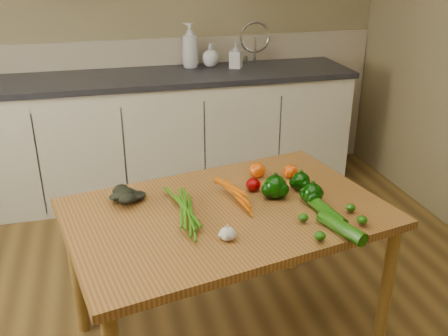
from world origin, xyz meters
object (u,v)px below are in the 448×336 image
table (227,226)px  tomato_c (290,171)px  soap_bottle_b (236,55)px  tomato_b (257,170)px  leafy_greens (129,194)px  tomato_a (253,185)px  zucchini_b (342,227)px  pepper_a (275,187)px  carrot_bunch (222,200)px  soap_bottle_c (211,55)px  pepper_b (301,181)px  garlic_bulb (227,234)px  soap_bottle_a (190,45)px  pepper_c (312,194)px  zucchini_a (327,212)px

table → tomato_c: bearing=20.5°
soap_bottle_b → tomato_b: size_ratio=2.40×
leafy_greens → tomato_b: (0.62, 0.13, -0.01)m
leafy_greens → tomato_a: bearing=-1.1°
leafy_greens → zucchini_b: bearing=-30.2°
tomato_b → zucchini_b: 0.60m
pepper_a → tomato_b: (-0.01, 0.22, -0.02)m
zucchini_b → carrot_bunch: bearing=140.5°
soap_bottle_c → pepper_b: soap_bottle_c is taller
soap_bottle_c → garlic_bulb: size_ratio=2.70×
tomato_b → tomato_a: bearing=-114.7°
tomato_a → carrot_bunch: bearing=-146.6°
carrot_bunch → tomato_c: (0.39, 0.21, -0.00)m
soap_bottle_b → table: bearing=102.0°
soap_bottle_c → zucchini_b: bearing=-156.2°
carrot_bunch → pepper_b: (0.39, 0.07, 0.01)m
carrot_bunch → soap_bottle_a: bearing=71.8°
pepper_c → pepper_b: bearing=89.2°
leafy_greens → garlic_bulb: leafy_greens is taller
garlic_bulb → leafy_greens: bearing=131.1°
pepper_b → zucchini_b: 0.40m
pepper_c → zucchini_a: size_ratio=0.41×
tomato_b → leafy_greens: bearing=-168.5°
garlic_bulb → zucchini_b: zucchini_b is taller
zucchini_b → pepper_a: bearing=112.6°
soap_bottle_c → carrot_bunch: (-0.37, -1.86, -0.24)m
table → soap_bottle_c: (0.36, 1.89, 0.35)m
leafy_greens → pepper_b: leafy_greens is taller
tomato_a → zucchini_a: (0.22, -0.31, -0.00)m
garlic_bulb → pepper_b: bearing=37.6°
soap_bottle_b → zucchini_a: 1.97m
tomato_b → zucchini_a: tomato_b is taller
soap_bottle_b → tomato_c: soap_bottle_b is taller
soap_bottle_b → carrot_bunch: soap_bottle_b is taller
carrot_bunch → tomato_a: 0.21m
carrot_bunch → soap_bottle_b: bearing=61.3°
garlic_bulb → zucchini_a: 0.44m
garlic_bulb → zucchini_a: (0.44, 0.06, 0.00)m
table → soap_bottle_b: 1.89m
carrot_bunch → zucchini_a: 0.44m
soap_bottle_c → zucchini_a: 2.07m
pepper_c → carrot_bunch: bearing=170.6°
soap_bottle_c → leafy_greens: size_ratio=0.89×
pepper_a → table: bearing=-166.4°
soap_bottle_c → leafy_greens: soap_bottle_c is taller
soap_bottle_b → zucchini_b: (-0.14, -2.07, -0.26)m
soap_bottle_a → soap_bottle_c: bearing=141.8°
soap_bottle_c → zucchini_b: size_ratio=0.75×
soap_bottle_c → pepper_b: (0.01, -1.79, -0.23)m
tomato_b → tomato_c: (0.15, -0.05, -0.00)m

